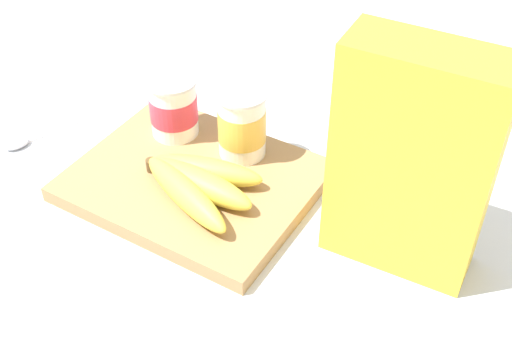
# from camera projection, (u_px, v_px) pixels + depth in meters

# --- Properties ---
(ground_plane) EXTENTS (2.40, 2.40, 0.00)m
(ground_plane) POSITION_uv_depth(u_px,v_px,m) (195.00, 187.00, 0.91)
(ground_plane) COLOR silver
(cutting_board) EXTENTS (0.31, 0.25, 0.02)m
(cutting_board) POSITION_uv_depth(u_px,v_px,m) (194.00, 181.00, 0.90)
(cutting_board) COLOR #A37A4C
(cutting_board) RESTS_ON ground_plane
(cereal_box) EXTENTS (0.18, 0.08, 0.28)m
(cereal_box) POSITION_uv_depth(u_px,v_px,m) (412.00, 163.00, 0.73)
(cereal_box) COLOR yellow
(cereal_box) RESTS_ON ground_plane
(yogurt_cup_front) EXTENTS (0.07, 0.07, 0.09)m
(yogurt_cup_front) POSITION_uv_depth(u_px,v_px,m) (173.00, 106.00, 0.94)
(yogurt_cup_front) COLOR white
(yogurt_cup_front) RESTS_ON cutting_board
(yogurt_cup_back) EXTENTS (0.07, 0.07, 0.10)m
(yogurt_cup_back) POSITION_uv_depth(u_px,v_px,m) (242.00, 123.00, 0.90)
(yogurt_cup_back) COLOR white
(yogurt_cup_back) RESTS_ON cutting_board
(banana_bunch) EXTENTS (0.17, 0.14, 0.04)m
(banana_bunch) POSITION_uv_depth(u_px,v_px,m) (196.00, 182.00, 0.86)
(banana_bunch) COLOR yellow
(banana_bunch) RESTS_ON cutting_board
(spoon) EXTENTS (0.06, 0.13, 0.01)m
(spoon) POSITION_uv_depth(u_px,v_px,m) (34.00, 137.00, 0.99)
(spoon) COLOR silver
(spoon) RESTS_ON ground_plane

